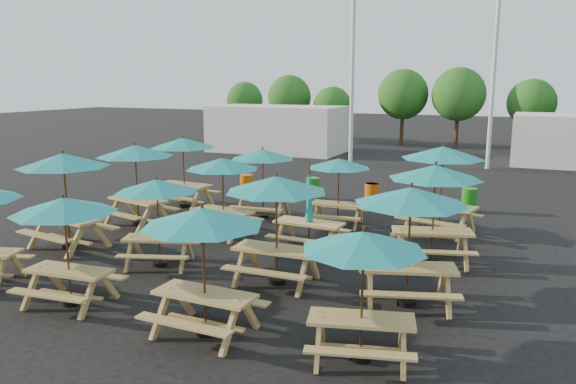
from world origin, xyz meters
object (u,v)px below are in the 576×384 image
at_px(picnic_unit_5, 157,191).
at_px(picnic_unit_12, 363,248).
at_px(picnic_unit_2, 135,155).
at_px(waste_bin_3, 372,195).
at_px(picnic_unit_3, 183,147).
at_px(waste_bin_2, 372,195).
at_px(waste_bin_1, 313,188).
at_px(waste_bin_4, 469,200).
at_px(picnic_unit_6, 222,168).
at_px(picnic_unit_10, 309,215).
at_px(picnic_unit_4, 64,211).
at_px(picnic_unit_9, 276,190).
at_px(picnic_unit_11, 339,167).
at_px(picnic_unit_13, 411,202).
at_px(picnic_unit_1, 64,165).
at_px(picnic_unit_8, 203,224).
at_px(picnic_unit_14, 435,178).
at_px(picnic_unit_15, 443,157).
at_px(waste_bin_0, 247,185).
at_px(picnic_unit_7, 263,158).

relative_size(picnic_unit_5, picnic_unit_12, 1.04).
relative_size(picnic_unit_2, waste_bin_3, 3.41).
distance_m(picnic_unit_3, waste_bin_2, 6.76).
distance_m(waste_bin_1, waste_bin_3, 2.34).
xyz_separation_m(picnic_unit_5, waste_bin_4, (6.09, 8.77, -1.43)).
bearing_deg(picnic_unit_6, picnic_unit_3, 149.82).
distance_m(picnic_unit_12, waste_bin_4, 11.37).
xyz_separation_m(picnic_unit_10, picnic_unit_12, (2.90, -5.10, 0.90)).
relative_size(picnic_unit_6, waste_bin_3, 2.99).
height_order(picnic_unit_4, picnic_unit_9, picnic_unit_9).
height_order(picnic_unit_4, waste_bin_4, picnic_unit_4).
xyz_separation_m(picnic_unit_9, picnic_unit_11, (-0.38, 5.23, -0.27)).
height_order(picnic_unit_11, picnic_unit_13, picnic_unit_13).
relative_size(picnic_unit_3, picnic_unit_4, 1.12).
bearing_deg(picnic_unit_1, picnic_unit_8, -17.22).
distance_m(picnic_unit_1, picnic_unit_14, 9.30).
relative_size(picnic_unit_3, picnic_unit_14, 0.88).
relative_size(picnic_unit_9, picnic_unit_15, 0.85).
xyz_separation_m(picnic_unit_4, picnic_unit_10, (2.95, 5.24, -0.94)).
height_order(picnic_unit_6, waste_bin_4, picnic_unit_6).
bearing_deg(waste_bin_0, picnic_unit_11, -32.12).
distance_m(picnic_unit_8, picnic_unit_13, 3.98).
xyz_separation_m(picnic_unit_7, picnic_unit_8, (2.83, -8.00, 0.04)).
height_order(picnic_unit_4, picnic_unit_14, picnic_unit_14).
distance_m(picnic_unit_6, picnic_unit_14, 5.81).
height_order(picnic_unit_10, picnic_unit_11, picnic_unit_10).
height_order(picnic_unit_14, waste_bin_3, picnic_unit_14).
height_order(picnic_unit_13, picnic_unit_15, picnic_unit_15).
height_order(picnic_unit_10, waste_bin_4, picnic_unit_10).
distance_m(picnic_unit_5, picnic_unit_6, 2.92).
bearing_deg(picnic_unit_1, picnic_unit_12, -8.57).
bearing_deg(picnic_unit_2, picnic_unit_4, -50.30).
xyz_separation_m(picnic_unit_10, waste_bin_3, (0.10, 5.74, -0.54)).
distance_m(picnic_unit_2, picnic_unit_3, 2.74).
distance_m(picnic_unit_13, waste_bin_0, 11.53).
relative_size(picnic_unit_9, waste_bin_0, 2.96).
bearing_deg(picnic_unit_10, picnic_unit_3, 155.52).
xyz_separation_m(picnic_unit_6, picnic_unit_15, (5.56, 2.72, 0.26)).
bearing_deg(picnic_unit_10, picnic_unit_2, 179.89).
distance_m(picnic_unit_3, picnic_unit_4, 8.76).
distance_m(waste_bin_2, waste_bin_4, 3.25).
bearing_deg(picnic_unit_8, picnic_unit_7, 110.86).
bearing_deg(picnic_unit_13, waste_bin_2, 92.24).
bearing_deg(waste_bin_4, waste_bin_0, -176.21).
xyz_separation_m(picnic_unit_2, picnic_unit_8, (5.86, -5.59, -0.17)).
bearing_deg(picnic_unit_12, waste_bin_3, 89.63).
relative_size(waste_bin_0, waste_bin_1, 1.00).
distance_m(picnic_unit_3, picnic_unit_8, 10.28).
relative_size(picnic_unit_3, picnic_unit_5, 0.98).
relative_size(picnic_unit_9, picnic_unit_11, 1.15).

